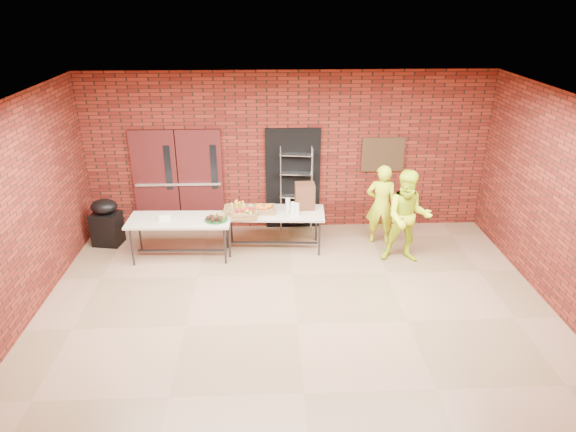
# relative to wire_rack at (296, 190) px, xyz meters

# --- Properties ---
(room) EXTENTS (8.08, 7.08, 3.28)m
(room) POSITION_rel_wire_rack_xyz_m (-0.16, -3.32, 0.72)
(room) COLOR olive
(room) RESTS_ON ground
(double_doors) EXTENTS (1.78, 0.12, 2.10)m
(double_doors) POSITION_rel_wire_rack_xyz_m (-2.36, 0.12, 0.18)
(double_doors) COLOR #411312
(double_doors) RESTS_ON room
(dark_doorway) EXTENTS (1.10, 0.06, 2.10)m
(dark_doorway) POSITION_rel_wire_rack_xyz_m (-0.06, 0.14, 0.17)
(dark_doorway) COLOR black
(dark_doorway) RESTS_ON room
(bronze_plaque) EXTENTS (0.85, 0.04, 0.70)m
(bronze_plaque) POSITION_rel_wire_rack_xyz_m (1.74, 0.13, 0.67)
(bronze_plaque) COLOR #3A2617
(bronze_plaque) RESTS_ON room
(wire_rack) EXTENTS (0.67, 0.31, 1.76)m
(wire_rack) POSITION_rel_wire_rack_xyz_m (0.00, 0.00, 0.00)
(wire_rack) COLOR silver
(wire_rack) RESTS_ON room
(table_left) EXTENTS (1.88, 0.83, 0.76)m
(table_left) POSITION_rel_wire_rack_xyz_m (-2.18, -1.12, -0.18)
(table_left) COLOR #B6AC8B
(table_left) RESTS_ON room
(table_right) EXTENTS (1.91, 0.89, 0.77)m
(table_right) POSITION_rel_wire_rack_xyz_m (-0.46, -0.87, -0.17)
(table_right) COLOR #B6AC8B
(table_right) RESTS_ON room
(basket_bananas) EXTENTS (0.45, 0.35, 0.14)m
(basket_bananas) POSITION_rel_wire_rack_xyz_m (-1.16, -0.88, -0.05)
(basket_bananas) COLOR olive
(basket_bananas) RESTS_ON table_right
(basket_oranges) EXTENTS (0.43, 0.34, 0.13)m
(basket_oranges) POSITION_rel_wire_rack_xyz_m (-0.65, -0.87, -0.05)
(basket_oranges) COLOR olive
(basket_oranges) RESTS_ON table_right
(basket_apples) EXTENTS (0.47, 0.37, 0.15)m
(basket_apples) POSITION_rel_wire_rack_xyz_m (-1.00, -1.06, -0.05)
(basket_apples) COLOR olive
(basket_apples) RESTS_ON table_right
(muffin_tray) EXTENTS (0.42, 0.42, 0.10)m
(muffin_tray) POSITION_rel_wire_rack_xyz_m (-1.51, -1.19, -0.07)
(muffin_tray) COLOR #124619
(muffin_tray) RESTS_ON table_left
(napkin_box) EXTENTS (0.20, 0.13, 0.07)m
(napkin_box) POSITION_rel_wire_rack_xyz_m (-2.43, -1.13, -0.08)
(napkin_box) COLOR white
(napkin_box) RESTS_ON table_left
(coffee_dispenser) EXTENTS (0.37, 0.33, 0.48)m
(coffee_dispenser) POSITION_rel_wire_rack_xyz_m (0.12, -0.69, 0.13)
(coffee_dispenser) COLOR brown
(coffee_dispenser) RESTS_ON table_right
(cup_stack_front) EXTENTS (0.08, 0.08, 0.25)m
(cup_stack_front) POSITION_rel_wire_rack_xyz_m (-0.12, -1.03, 0.01)
(cup_stack_front) COLOR white
(cup_stack_front) RESTS_ON table_right
(cup_stack_mid) EXTENTS (0.08, 0.08, 0.24)m
(cup_stack_mid) POSITION_rel_wire_rack_xyz_m (-0.04, -1.06, 0.01)
(cup_stack_mid) COLOR white
(cup_stack_mid) RESTS_ON table_right
(cup_stack_back) EXTENTS (0.08, 0.08, 0.25)m
(cup_stack_back) POSITION_rel_wire_rack_xyz_m (-0.20, -0.85, 0.01)
(cup_stack_back) COLOR white
(cup_stack_back) RESTS_ON table_right
(covered_grill) EXTENTS (0.58, 0.51, 0.93)m
(covered_grill) POSITION_rel_wire_rack_xyz_m (-3.70, -0.52, -0.41)
(covered_grill) COLOR black
(covered_grill) RESTS_ON room
(volunteer_woman) EXTENTS (0.64, 0.48, 1.59)m
(volunteer_woman) POSITION_rel_wire_rack_xyz_m (1.59, -0.67, -0.08)
(volunteer_woman) COLOR #D0EE1A
(volunteer_woman) RESTS_ON room
(volunteer_man) EXTENTS (0.92, 0.77, 1.72)m
(volunteer_man) POSITION_rel_wire_rack_xyz_m (1.91, -1.42, -0.02)
(volunteer_man) COLOR #D0EE1A
(volunteer_man) RESTS_ON room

